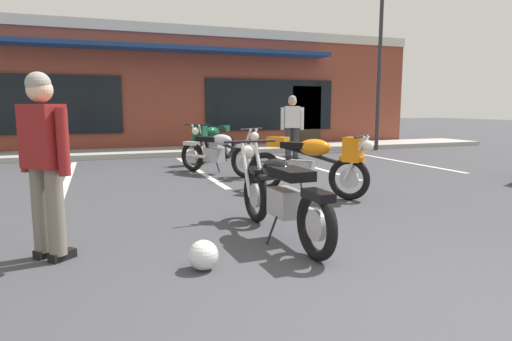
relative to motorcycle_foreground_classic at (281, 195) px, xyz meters
name	(u,v)px	position (x,y,z in m)	size (l,w,h in m)	color
ground_plane	(259,208)	(0.25, 1.35, -0.46)	(80.00, 80.00, 0.00)	#3D3D42
sidewalk_kerb	(171,152)	(0.25, 8.80, -0.39)	(22.00, 1.80, 0.14)	#A8A59E
brick_storefront_building	(152,92)	(0.25, 12.91, 1.50)	(17.90, 7.18, 3.91)	brown
painted_stall_lines	(198,170)	(0.25, 5.20, -0.46)	(10.56, 4.80, 0.01)	silver
motorcycle_foreground_classic	(281,195)	(0.00, 0.00, 0.00)	(0.66, 2.11, 0.98)	black
motorcycle_black_cruiser	(312,162)	(1.32, 1.86, 0.07)	(1.52, 1.77, 0.98)	black
motorcycle_silver_naked	(218,152)	(0.51, 4.46, 0.00)	(1.36, 1.86, 0.98)	black
motorcycle_blue_standard	(213,141)	(0.96, 6.54, 0.07)	(1.61, 1.69, 0.98)	black
person_in_black_shirt	(292,124)	(2.99, 6.22, 0.49)	(0.60, 0.37, 1.68)	black
person_in_shorts_foreground	(44,156)	(-2.23, 0.09, 0.49)	(0.48, 0.51, 1.68)	black
helmet_on_pavement	(203,255)	(-0.99, -0.64, -0.33)	(0.26, 0.26, 0.26)	silver
parking_lot_lamp_post	(382,45)	(6.67, 7.59, 2.82)	(0.24, 0.76, 5.08)	#2D2D33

